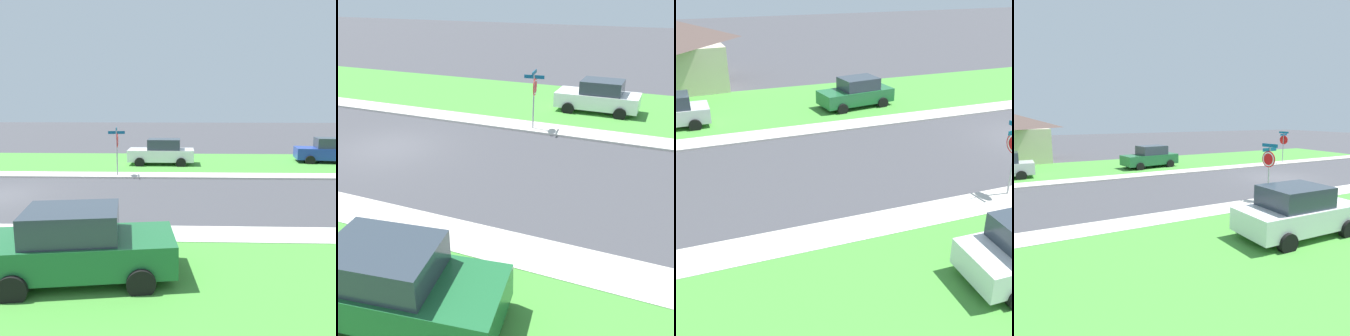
{
  "view_description": "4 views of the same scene",
  "coord_description": "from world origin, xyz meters",
  "views": [
    {
      "loc": [
        15.64,
        8.42,
        4.15
      ],
      "look_at": [
        0.39,
        7.91,
        1.4
      ],
      "focal_mm": 39.15,
      "sensor_mm": 36.0,
      "label": 1
    },
    {
      "loc": [
        12.47,
        10.45,
        6.19
      ],
      "look_at": [
        2.84,
        6.51,
        1.4
      ],
      "focal_mm": 42.37,
      "sensor_mm": 36.0,
      "label": 2
    },
    {
      "loc": [
        -15.59,
        15.32,
        7.68
      ],
      "look_at": [
        -2.97,
        10.72,
        1.4
      ],
      "focal_mm": 46.58,
      "sensor_mm": 36.0,
      "label": 3
    },
    {
      "loc": [
        -15.87,
        15.41,
        4.02
      ],
      "look_at": [
        -1.31,
        7.89,
        1.4
      ],
      "focal_mm": 34.42,
      "sensor_mm": 36.0,
      "label": 4
    }
  ],
  "objects": [
    {
      "name": "sidewalk_east",
      "position": [
        4.7,
        12.0,
        0.05
      ],
      "size": [
        1.4,
        56.0,
        0.1
      ],
      "primitive_type": "cube",
      "color": "beige",
      "rests_on": "ground"
    },
    {
      "name": "lawn_east",
      "position": [
        9.4,
        12.0,
        0.04
      ],
      "size": [
        8.0,
        56.0,
        0.08
      ],
      "primitive_type": "cube",
      "color": "#479338",
      "rests_on": "ground"
    },
    {
      "name": "sidewalk_west",
      "position": [
        -4.7,
        12.0,
        0.05
      ],
      "size": [
        1.4,
        56.0,
        0.1
      ],
      "primitive_type": "cube",
      "color": "beige",
      "rests_on": "ground"
    },
    {
      "name": "car_green_driveway_right",
      "position": [
        7.66,
        6.09,
        0.87
      ],
      "size": [
        2.49,
        4.51,
        1.76
      ],
      "color": "#1E6033",
      "rests_on": "ground"
    }
  ]
}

